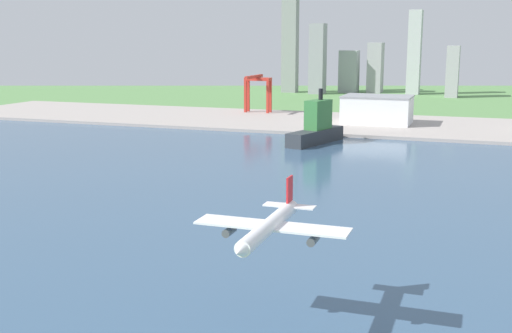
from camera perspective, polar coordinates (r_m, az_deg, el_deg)
name	(u,v)px	position (r m, az deg, el deg)	size (l,w,h in m)	color
ground_plane	(361,172)	(349.04, 9.35, -0.49)	(2400.00, 2400.00, 0.00)	#5B8C4E
water_bay	(337,197)	(291.56, 7.22, -2.72)	(840.00, 360.00, 0.15)	#385675
industrial_pier	(404,126)	(534.53, 13.06, 3.53)	(840.00, 140.00, 2.50)	#A89E98
airplane_landing	(269,226)	(153.44, 1.20, -5.34)	(37.96, 41.28, 12.25)	white
container_barge	(316,128)	(440.93, 5.40, 3.44)	(27.88, 58.31, 37.06)	#2D3338
port_crane_red	(257,85)	(605.79, 0.11, 7.25)	(24.61, 42.94, 35.38)	#B72D23
warehouse_main	(377,109)	(535.83, 10.73, 5.00)	(55.31, 40.36, 22.76)	white
distant_skyline	(356,57)	(866.28, 8.91, 9.62)	(228.86, 70.40, 156.19)	gray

